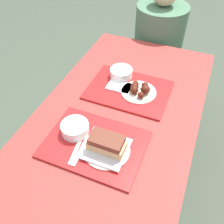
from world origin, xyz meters
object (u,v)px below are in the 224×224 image
at_px(brisket_sandwich_plate, 107,146).
at_px(tray_far, 129,90).
at_px(bowl_coleslaw_near, 75,128).
at_px(tray_near, 95,144).
at_px(person_seated_across, 159,33).
at_px(bowl_coleslaw_far, 121,73).
at_px(wings_plate_far, 139,90).

bearing_deg(brisket_sandwich_plate, tray_far, 96.79).
distance_m(bowl_coleslaw_near, brisket_sandwich_plate, 0.18).
xyz_separation_m(tray_near, bowl_coleslaw_near, (-0.11, 0.03, 0.04)).
bearing_deg(tray_near, person_seated_across, 90.32).
distance_m(bowl_coleslaw_near, bowl_coleslaw_far, 0.48).
relative_size(tray_far, bowl_coleslaw_far, 3.44).
bearing_deg(bowl_coleslaw_near, brisket_sandwich_plate, -13.44).
bearing_deg(person_seated_across, tray_far, -88.40).
bearing_deg(person_seated_across, tray_near, -89.68).
bearing_deg(brisket_sandwich_plate, bowl_coleslaw_near, 166.56).
bearing_deg(wings_plate_far, person_seated_across, 96.07).
distance_m(tray_near, brisket_sandwich_plate, 0.08).
height_order(bowl_coleslaw_near, brisket_sandwich_plate, brisket_sandwich_plate).
bearing_deg(tray_near, wings_plate_far, 79.31).
distance_m(tray_near, bowl_coleslaw_near, 0.12).
bearing_deg(bowl_coleslaw_far, wings_plate_far, -34.96).
relative_size(tray_near, brisket_sandwich_plate, 2.16).
bearing_deg(person_seated_across, brisket_sandwich_plate, -86.54).
xyz_separation_m(tray_far, bowl_coleslaw_far, (-0.08, 0.09, 0.04)).
xyz_separation_m(bowl_coleslaw_near, person_seated_across, (0.10, 1.17, -0.08)).
xyz_separation_m(tray_near, brisket_sandwich_plate, (0.07, -0.02, 0.04)).
distance_m(brisket_sandwich_plate, person_seated_across, 1.21).
height_order(tray_near, bowl_coleslaw_far, bowl_coleslaw_far).
height_order(brisket_sandwich_plate, person_seated_across, person_seated_across).
xyz_separation_m(bowl_coleslaw_far, person_seated_across, (0.06, 0.69, -0.08)).
xyz_separation_m(tray_near, tray_far, (0.02, 0.41, 0.00)).
bearing_deg(wings_plate_far, bowl_coleslaw_far, 145.04).
distance_m(bowl_coleslaw_far, person_seated_across, 0.69).
bearing_deg(bowl_coleslaw_far, tray_near, -82.68).
bearing_deg(tray_far, person_seated_across, 91.60).
height_order(bowl_coleslaw_far, person_seated_across, person_seated_across).
height_order(bowl_coleslaw_near, person_seated_across, person_seated_across).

